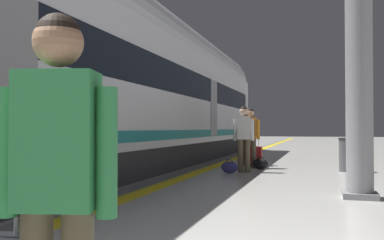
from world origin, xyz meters
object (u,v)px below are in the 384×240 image
Objects in this scene: passenger_mid at (244,134)px; waste_bin at (348,155)px; passenger_far at (250,132)px; duffel_bag_far at (260,164)px; high_speed_train at (98,73)px; traveller_foreground at (57,176)px; suitcase_near at (256,155)px; platform_pillar at (359,95)px; passenger_near at (246,135)px; duffel_bag_mid at (229,167)px.

passenger_mid is 2.87m from waste_bin.
duffel_bag_far is (0.32, -0.23, -0.89)m from passenger_far.
high_speed_train reaches higher than duffel_bag_far.
passenger_far is (-0.01, 1.23, 0.02)m from passenger_mid.
traveller_foreground is 0.95× the size of passenger_mid.
suitcase_near is 0.28× the size of platform_pillar.
passenger_mid reaches higher than duffel_bag_far.
high_speed_train is at bearing -128.11° from suitcase_near.
high_speed_train is 17.33× the size of passenger_mid.
passenger_near is at bearing 116.51° from platform_pillar.
duffel_bag_mid is at bearing -101.04° from passenger_far.
platform_pillar is (5.76, -1.48, -0.78)m from high_speed_train.
platform_pillar is at bearing -90.93° from waste_bin.
suitcase_near reaches higher than duffel_bag_mid.
passenger_mid is 1.93× the size of waste_bin.
passenger_near is 3.72× the size of duffel_bag_far.
passenger_near is 2.19m from passenger_mid.
waste_bin is at bearing 89.07° from platform_pillar.
traveller_foreground is 6.34m from platform_pillar.
high_speed_train is 4.10m from duffel_bag_mid.
traveller_foreground is 10.69m from duffel_bag_far.
suitcase_near reaches higher than waste_bin.
passenger_near reaches higher than duffel_bag_far.
passenger_mid reaches higher than traveller_foreground.
passenger_far is 2.75m from waste_bin.
passenger_near is 3.72× the size of duffel_bag_mid.
traveller_foreground reaches higher than duffel_bag_mid.
traveller_foreground is at bearing -84.38° from passenger_near.
duffel_bag_far is 0.48× the size of waste_bin.
passenger_mid reaches higher than passenger_near.
suitcase_near is at bearing 158.11° from waste_bin.
duffel_bag_far is at bearing 73.07° from passenger_mid.
waste_bin is at bearing 27.52° from high_speed_train.
high_speed_train is at bearing -124.09° from passenger_near.
duffel_bag_mid is (-0.03, -2.51, -0.80)m from passenger_near.
duffel_bag_mid is 0.48× the size of waste_bin.
waste_bin is (2.35, -0.06, 0.30)m from duffel_bag_far.
passenger_near is (-1.16, 11.82, -0.02)m from traveller_foreground.
duffel_bag_mid and duffel_bag_far have the same top height.
passenger_near is 1.80× the size of waste_bin.
passenger_near is 3.23m from waste_bin.
duffel_bag_far is 0.12× the size of platform_pillar.
platform_pillar is at bearing -14.42° from high_speed_train.
traveller_foreground is 3.78× the size of duffel_bag_mid.
waste_bin is at bearing 80.44° from traveller_foreground.
high_speed_train is at bearing -133.54° from passenger_far.
platform_pillar reaches higher than duffel_bag_mid.
passenger_far is at bearing 173.74° from waste_bin.
traveller_foreground is 1.02× the size of passenger_near.
traveller_foreground is at bearing -85.34° from passenger_far.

